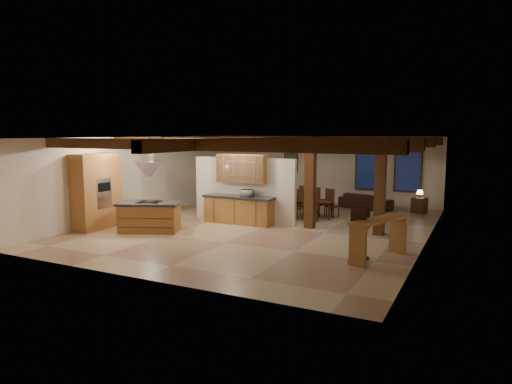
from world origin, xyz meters
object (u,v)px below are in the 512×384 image
dining_table (308,209)px  bar_counter (379,232)px  sofa (365,201)px  kitchen_island (149,217)px

dining_table → bar_counter: 5.66m
sofa → bar_counter: (2.04, -7.32, 0.37)m
kitchen_island → bar_counter: 7.02m
kitchen_island → bar_counter: size_ratio=1.09×
dining_table → sofa: (1.41, 2.84, -0.01)m
dining_table → sofa: bearing=52.6°
dining_table → bar_counter: (3.44, -4.48, 0.37)m
kitchen_island → dining_table: 5.73m
bar_counter → kitchen_island: bearing=-180.0°
kitchen_island → bar_counter: bearing=0.0°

